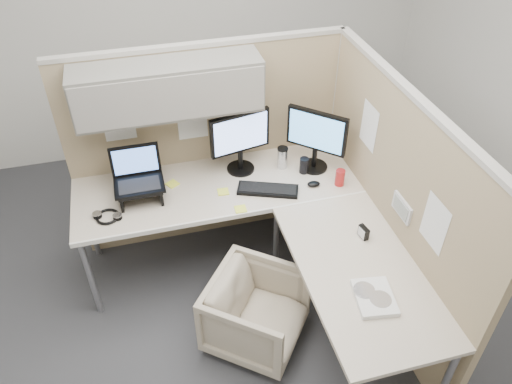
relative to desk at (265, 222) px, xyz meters
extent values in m
plane|color=#323337|center=(-0.12, -0.13, -0.69)|extent=(4.50, 4.50, 0.00)
cube|color=tan|center=(-0.22, 0.77, 0.11)|extent=(2.00, 0.05, 1.60)
cube|color=#A8A399|center=(-0.22, 0.77, 0.93)|extent=(2.00, 0.06, 0.03)
cube|color=slate|center=(-0.47, 0.62, 0.73)|extent=(1.20, 0.34, 0.34)
cube|color=gray|center=(-0.47, 0.45, 0.73)|extent=(1.18, 0.01, 0.30)
plane|color=white|center=(-0.82, 0.75, 0.46)|extent=(0.26, 0.00, 0.26)
plane|color=white|center=(-0.32, 0.75, 0.39)|extent=(0.26, 0.00, 0.26)
cube|color=tan|center=(0.78, -0.23, 0.11)|extent=(0.05, 2.00, 1.60)
cube|color=#A8A399|center=(0.78, -0.23, 0.93)|extent=(0.06, 2.00, 0.03)
cube|color=#A8A399|center=(0.78, 0.77, 0.11)|extent=(0.06, 0.06, 1.60)
cube|color=silver|center=(0.75, -0.38, 0.27)|extent=(0.02, 0.20, 0.12)
cube|color=gray|center=(0.73, -0.38, 0.27)|extent=(0.00, 0.16, 0.09)
plane|color=white|center=(0.75, 0.17, 0.51)|extent=(0.00, 0.26, 0.26)
plane|color=white|center=(0.75, -0.68, 0.41)|extent=(0.00, 0.26, 0.26)
cube|color=beige|center=(-0.22, 0.41, 0.03)|extent=(2.00, 0.68, 0.03)
cube|color=beige|center=(0.41, -0.58, 0.03)|extent=(0.68, 1.30, 0.03)
cube|color=white|center=(-0.22, 0.07, 0.03)|extent=(2.00, 0.02, 0.03)
cylinder|color=gray|center=(-1.17, 0.12, -0.34)|extent=(0.04, 0.04, 0.70)
cylinder|color=gray|center=(-1.17, 0.70, -0.34)|extent=(0.04, 0.04, 0.70)
cylinder|color=gray|center=(0.71, -1.18, -0.34)|extent=(0.04, 0.04, 0.70)
cylinder|color=gray|center=(0.13, 0.12, -0.34)|extent=(0.04, 0.04, 0.70)
imported|color=beige|center=(-0.16, -0.38, -0.39)|extent=(0.77, 0.78, 0.59)
cylinder|color=black|center=(-0.03, 0.55, 0.05)|extent=(0.20, 0.20, 0.02)
cylinder|color=black|center=(-0.03, 0.55, 0.13)|extent=(0.04, 0.04, 0.15)
cube|color=black|center=(-0.03, 0.55, 0.36)|extent=(0.44, 0.12, 0.30)
cube|color=#93B4FE|center=(-0.02, 0.53, 0.36)|extent=(0.39, 0.08, 0.26)
cylinder|color=black|center=(0.50, 0.44, 0.05)|extent=(0.20, 0.20, 0.02)
cylinder|color=black|center=(0.50, 0.44, 0.13)|extent=(0.04, 0.04, 0.15)
cube|color=black|center=(0.50, 0.44, 0.36)|extent=(0.34, 0.33, 0.30)
cube|color=#5DB3FD|center=(0.48, 0.42, 0.36)|extent=(0.29, 0.28, 0.26)
cube|color=black|center=(-0.76, 0.39, 0.15)|extent=(0.29, 0.23, 0.01)
cube|color=black|center=(-0.89, 0.39, 0.10)|extent=(0.02, 0.21, 0.12)
cube|color=black|center=(-0.63, 0.39, 0.10)|extent=(0.02, 0.21, 0.12)
cube|color=black|center=(-0.76, 0.39, 0.17)|extent=(0.33, 0.23, 0.02)
cube|color=black|center=(-0.76, 0.53, 0.28)|extent=(0.33, 0.06, 0.21)
cube|color=#598CF2|center=(-0.76, 0.52, 0.28)|extent=(0.29, 0.04, 0.17)
cube|color=black|center=(0.09, 0.25, 0.05)|extent=(0.44, 0.28, 0.02)
ellipsoid|color=black|center=(0.42, 0.23, 0.06)|extent=(0.10, 0.07, 0.03)
cylinder|color=silver|center=(0.28, 0.50, 0.12)|extent=(0.07, 0.07, 0.16)
cylinder|color=black|center=(0.28, 0.50, 0.20)|extent=(0.08, 0.08, 0.01)
cylinder|color=#B21E1E|center=(0.60, 0.20, 0.10)|extent=(0.07, 0.07, 0.12)
cylinder|color=black|center=(0.41, 0.40, 0.10)|extent=(0.07, 0.07, 0.12)
cube|color=#ECF640|center=(-0.21, 0.32, 0.05)|extent=(0.08, 0.08, 0.01)
cube|color=#ECF640|center=(-0.13, 0.11, 0.05)|extent=(0.08, 0.08, 0.01)
cube|color=#ECF640|center=(-0.53, 0.50, 0.05)|extent=(0.10, 0.10, 0.01)
torus|color=black|center=(-0.99, 0.26, 0.05)|extent=(0.20, 0.20, 0.02)
cylinder|color=black|center=(-1.05, 0.28, 0.06)|extent=(0.06, 0.06, 0.03)
cylinder|color=black|center=(-0.92, 0.23, 0.06)|extent=(0.06, 0.06, 0.03)
cube|color=white|center=(0.40, -0.80, 0.06)|extent=(0.24, 0.29, 0.03)
cylinder|color=silver|center=(0.42, -0.83, 0.07)|extent=(0.12, 0.12, 0.00)
cylinder|color=silver|center=(0.36, -0.75, 0.08)|extent=(0.12, 0.12, 0.00)
cube|color=black|center=(0.54, -0.33, 0.08)|extent=(0.05, 0.08, 0.08)
cube|color=white|center=(0.52, -0.34, 0.08)|extent=(0.02, 0.06, 0.06)
camera|label=1|loc=(-0.68, -2.32, 2.22)|focal=35.00mm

